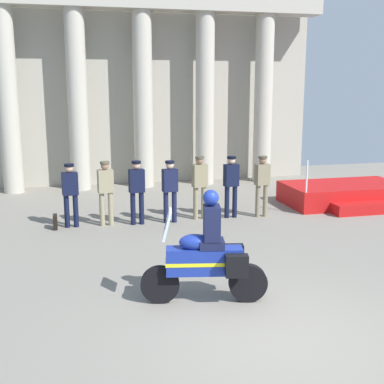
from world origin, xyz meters
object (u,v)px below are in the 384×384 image
at_px(officer_in_row_5, 231,182).
at_px(motorcycle_with_rider, 209,256).
at_px(officer_in_row_2, 137,187).
at_px(reviewing_stand, 345,195).
at_px(officer_in_row_4, 200,182).
at_px(briefcase_on_ground, 55,222).
at_px(officer_in_row_0, 70,190).
at_px(officer_in_row_3, 170,186).
at_px(officer_in_row_1, 106,188).
at_px(officer_in_row_6, 262,181).

height_order(officer_in_row_5, motorcycle_with_rider, motorcycle_with_rider).
bearing_deg(officer_in_row_2, reviewing_stand, 178.71).
height_order(officer_in_row_4, motorcycle_with_rider, motorcycle_with_rider).
xyz_separation_m(motorcycle_with_rider, briefcase_on_ground, (-2.56, 5.11, -0.61)).
distance_m(officer_in_row_0, officer_in_row_4, 3.35).
height_order(officer_in_row_3, motorcycle_with_rider, motorcycle_with_rider).
height_order(reviewing_stand, officer_in_row_4, officer_in_row_4).
relative_size(reviewing_stand, officer_in_row_3, 2.18).
relative_size(officer_in_row_1, motorcycle_with_rider, 0.80).
distance_m(officer_in_row_1, officer_in_row_3, 1.64).
xyz_separation_m(officer_in_row_2, officer_in_row_5, (2.55, 0.09, 0.01)).
bearing_deg(motorcycle_with_rider, officer_in_row_5, -100.65).
relative_size(officer_in_row_3, motorcycle_with_rider, 0.79).
bearing_deg(officer_in_row_1, officer_in_row_2, 165.67).
height_order(officer_in_row_5, officer_in_row_6, officer_in_row_5).
bearing_deg(officer_in_row_5, officer_in_row_2, -6.13).
xyz_separation_m(reviewing_stand, officer_in_row_4, (-4.69, -0.62, 0.70)).
bearing_deg(officer_in_row_6, officer_in_row_2, -8.46).
height_order(reviewing_stand, officer_in_row_5, officer_in_row_5).
xyz_separation_m(officer_in_row_2, motorcycle_with_rider, (0.50, -5.05, -0.18)).
xyz_separation_m(reviewing_stand, officer_in_row_0, (-8.04, -0.64, 0.66)).
height_order(officer_in_row_2, officer_in_row_4, officer_in_row_4).
distance_m(officer_in_row_1, officer_in_row_5, 3.33).
xyz_separation_m(reviewing_stand, officer_in_row_1, (-7.17, -0.69, 0.68)).
distance_m(officer_in_row_5, officer_in_row_6, 0.85).
bearing_deg(officer_in_row_6, officer_in_row_0, -9.92).
relative_size(officer_in_row_0, briefcase_on_ground, 4.49).
height_order(officer_in_row_0, briefcase_on_ground, officer_in_row_0).
height_order(officer_in_row_3, briefcase_on_ground, officer_in_row_3).
height_order(officer_in_row_3, officer_in_row_5, officer_in_row_5).
height_order(officer_in_row_0, officer_in_row_4, officer_in_row_4).
height_order(officer_in_row_3, officer_in_row_4, officer_in_row_4).
bearing_deg(officer_in_row_3, officer_in_row_5, 175.52).
bearing_deg(officer_in_row_0, officer_in_row_5, 171.20).
bearing_deg(motorcycle_with_rider, officer_in_row_0, -56.35).
bearing_deg(officer_in_row_2, officer_in_row_1, -14.33).
bearing_deg(briefcase_on_ground, officer_in_row_6, -0.76).
bearing_deg(reviewing_stand, officer_in_row_3, -171.83).
height_order(reviewing_stand, officer_in_row_0, officer_in_row_0).
bearing_deg(briefcase_on_ground, officer_in_row_0, 10.90).
height_order(reviewing_stand, officer_in_row_6, officer_in_row_6).
distance_m(reviewing_stand, officer_in_row_1, 7.23).
bearing_deg(officer_in_row_4, officer_in_row_2, -3.00).
xyz_separation_m(officer_in_row_1, motorcycle_with_rider, (1.28, -5.13, -0.19)).
xyz_separation_m(officer_in_row_5, motorcycle_with_rider, (-2.05, -5.14, -0.20)).
relative_size(reviewing_stand, officer_in_row_0, 2.20).
distance_m(officer_in_row_3, motorcycle_with_rider, 5.05).
bearing_deg(officer_in_row_0, officer_in_row_3, 168.28).
distance_m(officer_in_row_1, briefcase_on_ground, 1.51).
bearing_deg(officer_in_row_3, officer_in_row_1, -11.75).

